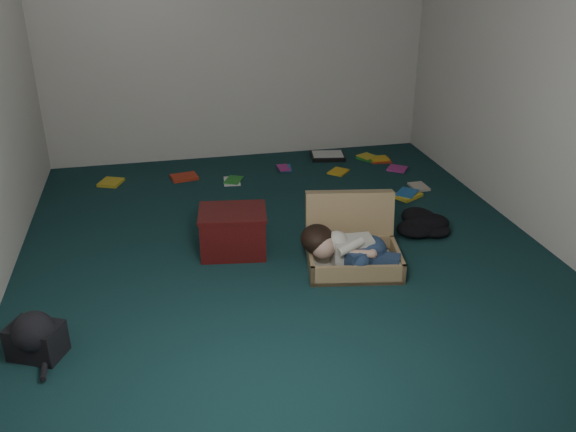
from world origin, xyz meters
name	(u,v)px	position (x,y,z in m)	size (l,w,h in m)	color
floor	(284,249)	(0.00, 0.00, 0.00)	(4.50, 4.50, 0.00)	#102E30
wall_back	(237,34)	(0.00, 2.25, 1.30)	(4.50, 4.50, 0.00)	silver
wall_front	(414,218)	(0.00, -2.25, 1.30)	(4.50, 4.50, 0.00)	silver
wall_right	(543,69)	(2.00, 0.00, 1.30)	(4.50, 4.50, 0.00)	silver
suitcase	(352,243)	(0.45, -0.29, 0.15)	(0.77, 0.75, 0.49)	#A4865A
person	(349,249)	(0.38, -0.44, 0.19)	(0.70, 0.44, 0.30)	beige
maroon_bin	(233,231)	(-0.39, 0.04, 0.17)	(0.55, 0.46, 0.35)	#410D0D
backpack	(36,339)	(-1.67, -0.97, 0.11)	(0.37, 0.30, 0.22)	black
clothing_pile	(421,222)	(1.18, 0.09, 0.07)	(0.43, 0.35, 0.14)	black
paper_tray	(328,156)	(0.91, 1.95, 0.02)	(0.40, 0.32, 0.05)	black
book_scatter	(313,174)	(0.62, 1.48, 0.01)	(3.11, 1.29, 0.02)	gold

